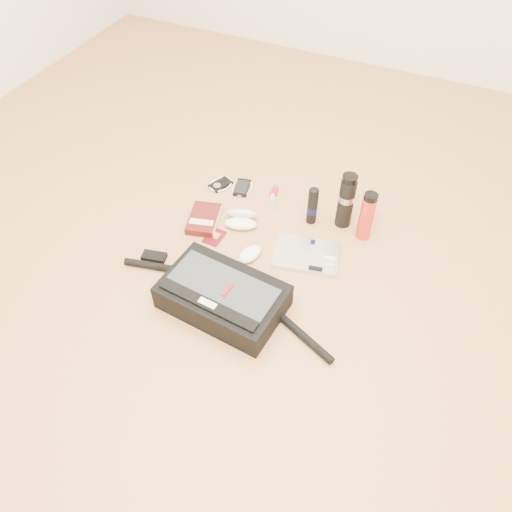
{
  "coord_description": "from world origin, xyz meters",
  "views": [
    {
      "loc": [
        0.61,
        -1.26,
        1.65
      ],
      "look_at": [
        0.02,
        0.03,
        0.06
      ],
      "focal_mm": 35.0,
      "sensor_mm": 36.0,
      "label": 1
    }
  ],
  "objects_px": {
    "thermos_black": "(346,201)",
    "thermos_red": "(367,216)",
    "messenger_bag": "(222,296)",
    "laptop": "(307,255)",
    "book": "(204,219)"
  },
  "relations": [
    {
      "from": "messenger_bag",
      "to": "thermos_black",
      "type": "xyz_separation_m",
      "value": [
        0.29,
        0.66,
        0.08
      ]
    },
    {
      "from": "laptop",
      "to": "thermos_black",
      "type": "bearing_deg",
      "value": 61.82
    },
    {
      "from": "messenger_bag",
      "to": "laptop",
      "type": "height_order",
      "value": "messenger_bag"
    },
    {
      "from": "thermos_red",
      "to": "laptop",
      "type": "bearing_deg",
      "value": -129.7
    },
    {
      "from": "messenger_bag",
      "to": "thermos_black",
      "type": "distance_m",
      "value": 0.73
    },
    {
      "from": "messenger_bag",
      "to": "thermos_red",
      "type": "distance_m",
      "value": 0.74
    },
    {
      "from": "messenger_bag",
      "to": "thermos_black",
      "type": "relative_size",
      "value": 3.51
    },
    {
      "from": "messenger_bag",
      "to": "book",
      "type": "height_order",
      "value": "messenger_bag"
    },
    {
      "from": "thermos_black",
      "to": "thermos_red",
      "type": "height_order",
      "value": "thermos_black"
    },
    {
      "from": "book",
      "to": "thermos_red",
      "type": "distance_m",
      "value": 0.75
    },
    {
      "from": "thermos_black",
      "to": "thermos_red",
      "type": "distance_m",
      "value": 0.12
    },
    {
      "from": "laptop",
      "to": "thermos_black",
      "type": "height_order",
      "value": "thermos_black"
    },
    {
      "from": "laptop",
      "to": "thermos_black",
      "type": "xyz_separation_m",
      "value": [
        0.08,
        0.27,
        0.13
      ]
    },
    {
      "from": "thermos_red",
      "to": "thermos_black",
      "type": "bearing_deg",
      "value": 159.82
    },
    {
      "from": "messenger_bag",
      "to": "book",
      "type": "relative_size",
      "value": 4.33
    }
  ]
}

